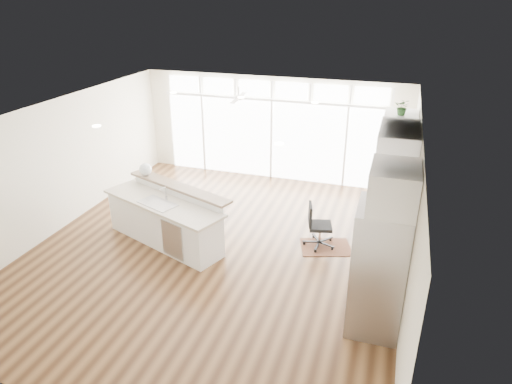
% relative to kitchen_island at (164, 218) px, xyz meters
% --- Properties ---
extents(floor, '(7.00, 8.00, 0.02)m').
position_rel_kitchen_island_xyz_m(floor, '(1.09, 0.08, -0.56)').
color(floor, '#3D2413').
rests_on(floor, ground).
extents(ceiling, '(7.00, 8.00, 0.02)m').
position_rel_kitchen_island_xyz_m(ceiling, '(1.09, 0.08, 2.15)').
color(ceiling, white).
rests_on(ceiling, wall_back).
extents(wall_back, '(7.00, 0.04, 2.70)m').
position_rel_kitchen_island_xyz_m(wall_back, '(1.09, 4.08, 0.80)').
color(wall_back, silver).
rests_on(wall_back, floor).
extents(wall_front, '(7.00, 0.04, 2.70)m').
position_rel_kitchen_island_xyz_m(wall_front, '(1.09, -3.92, 0.80)').
color(wall_front, silver).
rests_on(wall_front, floor).
extents(wall_left, '(0.04, 8.00, 2.70)m').
position_rel_kitchen_island_xyz_m(wall_left, '(-2.41, 0.08, 0.80)').
color(wall_left, silver).
rests_on(wall_left, floor).
extents(wall_right, '(0.04, 8.00, 2.70)m').
position_rel_kitchen_island_xyz_m(wall_right, '(4.59, 0.08, 0.80)').
color(wall_right, silver).
rests_on(wall_right, floor).
extents(glass_wall, '(5.80, 0.06, 2.08)m').
position_rel_kitchen_island_xyz_m(glass_wall, '(1.09, 4.02, 0.50)').
color(glass_wall, white).
rests_on(glass_wall, wall_back).
extents(transom_row, '(5.90, 0.06, 0.40)m').
position_rel_kitchen_island_xyz_m(transom_row, '(1.09, 4.02, 1.83)').
color(transom_row, white).
rests_on(transom_row, wall_back).
extents(desk_window, '(0.04, 0.85, 0.85)m').
position_rel_kitchen_island_xyz_m(desk_window, '(4.55, 0.38, 1.00)').
color(desk_window, white).
rests_on(desk_window, wall_right).
extents(ceiling_fan, '(1.16, 1.16, 0.32)m').
position_rel_kitchen_island_xyz_m(ceiling_fan, '(0.59, 2.88, 1.93)').
color(ceiling_fan, white).
rests_on(ceiling_fan, ceiling).
extents(recessed_lights, '(3.40, 3.00, 0.02)m').
position_rel_kitchen_island_xyz_m(recessed_lights, '(1.09, 0.28, 2.13)').
color(recessed_lights, white).
rests_on(recessed_lights, ceiling).
extents(oven_cabinet, '(0.64, 1.20, 2.50)m').
position_rel_kitchen_island_xyz_m(oven_cabinet, '(4.26, 1.88, 0.70)').
color(oven_cabinet, white).
rests_on(oven_cabinet, floor).
extents(desk_nook, '(0.72, 1.30, 0.76)m').
position_rel_kitchen_island_xyz_m(desk_nook, '(4.22, 0.38, -0.17)').
color(desk_nook, white).
rests_on(desk_nook, floor).
extents(upper_cabinets, '(0.64, 1.30, 0.64)m').
position_rel_kitchen_island_xyz_m(upper_cabinets, '(4.26, 0.38, 1.80)').
color(upper_cabinets, white).
rests_on(upper_cabinets, wall_right).
extents(refrigerator, '(0.76, 0.90, 2.00)m').
position_rel_kitchen_island_xyz_m(refrigerator, '(4.20, -1.27, 0.45)').
color(refrigerator, '#ACACB1').
rests_on(refrigerator, floor).
extents(fridge_cabinet, '(0.64, 0.90, 0.60)m').
position_rel_kitchen_island_xyz_m(fridge_cabinet, '(4.26, -1.27, 1.75)').
color(fridge_cabinet, white).
rests_on(fridge_cabinet, wall_right).
extents(framed_photos, '(0.06, 0.22, 0.80)m').
position_rel_kitchen_island_xyz_m(framed_photos, '(4.55, 1.00, 0.85)').
color(framed_photos, black).
rests_on(framed_photos, wall_right).
extents(kitchen_island, '(2.95, 1.96, 1.10)m').
position_rel_kitchen_island_xyz_m(kitchen_island, '(0.00, 0.00, 0.00)').
color(kitchen_island, white).
rests_on(kitchen_island, floor).
extents(rug, '(1.13, 0.96, 0.01)m').
position_rel_kitchen_island_xyz_m(rug, '(3.14, 0.77, -0.54)').
color(rug, '#3B1D12').
rests_on(rug, floor).
extents(office_chair, '(0.56, 0.53, 0.89)m').
position_rel_kitchen_island_xyz_m(office_chair, '(3.00, 0.81, -0.10)').
color(office_chair, black).
rests_on(office_chair, floor).
extents(fishbowl, '(0.34, 0.34, 0.26)m').
position_rel_kitchen_island_xyz_m(fishbowl, '(-0.74, 0.71, 0.68)').
color(fishbowl, silver).
rests_on(fishbowl, kitchen_island).
extents(monitor, '(0.16, 0.53, 0.44)m').
position_rel_kitchen_island_xyz_m(monitor, '(4.14, 0.38, 0.43)').
color(monitor, black).
rests_on(monitor, desk_nook).
extents(keyboard, '(0.16, 0.32, 0.02)m').
position_rel_kitchen_island_xyz_m(keyboard, '(3.97, 0.38, 0.22)').
color(keyboard, white).
rests_on(keyboard, desk_nook).
extents(potted_plant, '(0.33, 0.36, 0.25)m').
position_rel_kitchen_island_xyz_m(potted_plant, '(4.26, 1.88, 2.07)').
color(potted_plant, '#2C5825').
rests_on(potted_plant, oven_cabinet).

